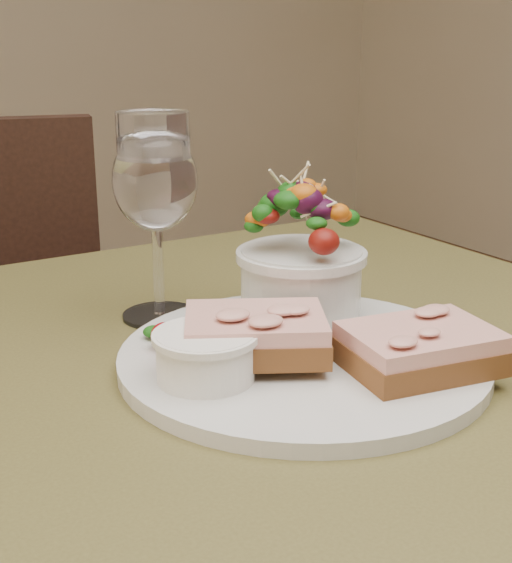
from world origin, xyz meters
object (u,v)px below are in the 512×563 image
ramekin (206,354)px  wine_glass (155,187)px  sandwich_front (420,348)px  sandwich_back (255,334)px  salad_bowl (301,252)px  cafe_table (264,480)px  dinner_plate (303,358)px

ramekin → wine_glass: size_ratio=0.41×
sandwich_front → sandwich_back: (-0.10, 0.07, 0.01)m
sandwich_front → sandwich_back: size_ratio=0.93×
sandwich_front → salad_bowl: (-0.01, 0.14, 0.04)m
cafe_table → ramekin: (-0.06, -0.02, 0.13)m
cafe_table → salad_bowl: bearing=37.8°
sandwich_back → salad_bowl: salad_bowl is taller
cafe_table → sandwich_back: bearing=-146.1°
cafe_table → salad_bowl: salad_bowl is taller
sandwich_front → ramekin: (-0.15, 0.07, 0.00)m
dinner_plate → sandwich_front: size_ratio=2.41×
dinner_plate → wine_glass: size_ratio=1.68×
sandwich_front → salad_bowl: bearing=104.5°
wine_glass → ramekin: bearing=-103.4°
sandwich_front → wine_glass: bearing=124.4°
dinner_plate → salad_bowl: salad_bowl is taller
cafe_table → dinner_plate: size_ratio=2.72×
cafe_table → dinner_plate: bearing=-21.1°
dinner_plate → sandwich_back: bearing=177.7°
cafe_table → sandwich_front: bearing=-43.8°
sandwich_front → cafe_table: bearing=145.7°
cafe_table → sandwich_front: 0.18m
salad_bowl → wine_glass: wine_glass is taller
ramekin → sandwich_front: bearing=-24.4°
dinner_plate → ramekin: size_ratio=4.10×
dinner_plate → sandwich_back: size_ratio=2.23×
cafe_table → sandwich_back: size_ratio=6.05×
sandwich_front → ramekin: 0.16m
cafe_table → dinner_plate: (0.03, -0.01, 0.11)m
ramekin → wine_glass: wine_glass is taller
cafe_table → wine_glass: 0.27m
salad_bowl → wine_glass: (-0.10, 0.09, 0.05)m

